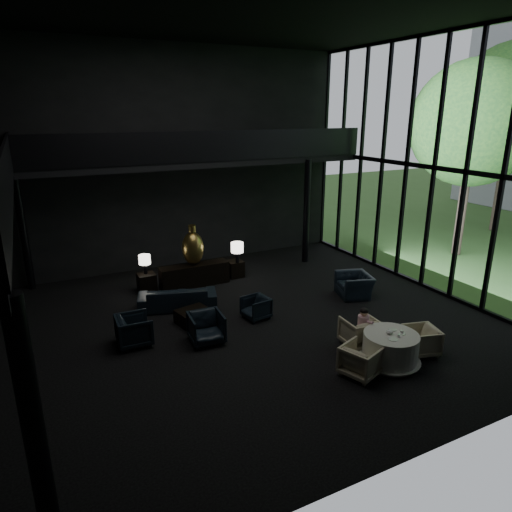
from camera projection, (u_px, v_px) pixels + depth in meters
name	position (u px, v px, depth m)	size (l,w,h in m)	color
floor	(237.00, 326.00, 12.70)	(14.00, 12.00, 0.02)	black
ceiling	(232.00, 5.00, 10.27)	(14.00, 12.00, 0.02)	black
wall_back	(167.00, 160.00, 16.58)	(14.00, 0.04, 8.00)	black
wall_front	(411.00, 240.00, 6.38)	(14.00, 0.04, 8.00)	black
curtain_wall	(434.00, 168.00, 14.46)	(0.20, 12.00, 8.00)	black
mezzanine_back	(203.00, 162.00, 16.16)	(12.00, 2.00, 0.25)	black
railing_left	(7.00, 169.00, 9.15)	(0.06, 12.00, 1.00)	black
railing_back	(213.00, 146.00, 15.13)	(12.00, 0.06, 1.00)	black
column_sw	(39.00, 460.00, 5.09)	(0.24, 0.24, 4.00)	black
column_nw	(23.00, 231.00, 14.79)	(0.24, 0.24, 4.00)	black
column_ne	(307.00, 212.00, 17.55)	(0.24, 0.24, 4.00)	black
tree_near	(474.00, 124.00, 17.53)	(4.80, 4.80, 7.65)	#382D23
console	(195.00, 275.00, 15.54)	(2.36, 0.54, 0.75)	black
bronze_urn	(193.00, 248.00, 15.30)	(0.73, 0.73, 1.36)	#B69541
side_table_left	(147.00, 283.00, 15.04)	(0.56, 0.56, 0.62)	black
table_lamp_left	(145.00, 260.00, 14.84)	(0.38, 0.38, 0.64)	black
side_table_right	(235.00, 269.00, 16.41)	(0.54, 0.54, 0.59)	black
table_lamp_right	(237.00, 248.00, 15.99)	(0.44, 0.44, 0.74)	black
sofa	(177.00, 292.00, 13.72)	(2.59, 0.76, 1.01)	black
lounge_armchair_west	(134.00, 327.00, 11.57)	(0.94, 0.88, 0.97)	black
lounge_armchair_east	(256.00, 308.00, 13.10)	(0.63, 0.59, 0.65)	black
lounge_armchair_south	(206.00, 325.00, 11.69)	(0.94, 0.88, 0.97)	black
window_armchair	(355.00, 281.00, 14.62)	(1.17, 0.76, 1.02)	black
coffee_table	(195.00, 317.00, 12.78)	(0.88, 0.88, 0.39)	black
dining_table	(390.00, 350.00, 10.75)	(1.45, 1.45, 0.75)	white
dining_chair_north	(359.00, 329.00, 11.55)	(0.84, 0.79, 0.86)	tan
dining_chair_east	(421.00, 340.00, 11.16)	(0.73, 0.68, 0.75)	#A49B85
dining_chair_west	(361.00, 358.00, 10.23)	(0.81, 0.76, 0.83)	#C3B998
child	(364.00, 320.00, 11.37)	(0.28, 0.28, 0.60)	#CEA3BE
plate_a	(393.00, 339.00, 10.39)	(0.23, 0.23, 0.01)	white
plate_b	(392.00, 329.00, 10.85)	(0.20, 0.20, 0.01)	white
saucer	(402.00, 334.00, 10.64)	(0.16, 0.16, 0.01)	white
coffee_cup	(402.00, 331.00, 10.68)	(0.08, 0.08, 0.06)	white
cereal_bowl	(389.00, 332.00, 10.64)	(0.16, 0.16, 0.08)	white
cream_pot	(399.00, 336.00, 10.48)	(0.06, 0.06, 0.07)	#99999E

